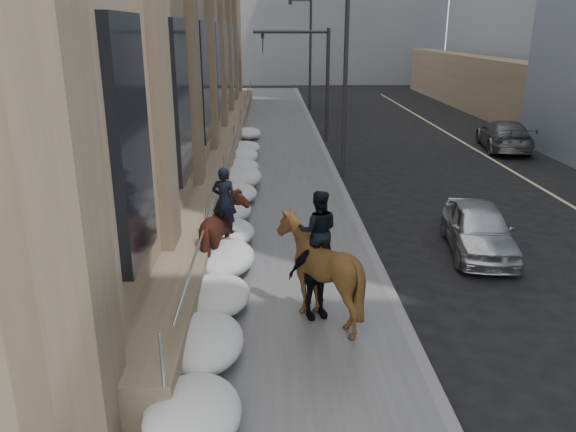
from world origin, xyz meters
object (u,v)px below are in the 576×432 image
object	(u,v)px
car_grey	(504,135)
pedestrian	(315,274)
mounted_horse_left	(223,229)
car_silver	(479,229)
mounted_horse_right	(318,265)

from	to	relation	value
car_grey	pedestrian	bearing A→B (deg)	67.65
mounted_horse_left	pedestrian	size ratio (longest dim) A/B	1.32
mounted_horse_left	pedestrian	xyz separation A→B (m)	(2.13, -2.75, -0.02)
mounted_horse_left	car_silver	xyz separation A→B (m)	(6.99, 1.01, -0.43)
pedestrian	car_silver	size ratio (longest dim) A/B	0.48
mounted_horse_left	mounted_horse_right	xyz separation A→B (m)	(2.18, -2.79, 0.19)
pedestrian	mounted_horse_left	bearing A→B (deg)	110.78
mounted_horse_left	car_grey	bearing A→B (deg)	-122.34
mounted_horse_left	mounted_horse_right	bearing A→B (deg)	137.49
mounted_horse_right	car_silver	bearing A→B (deg)	-138.69
car_silver	car_grey	bearing A→B (deg)	73.79
car_silver	car_grey	world-z (taller)	car_grey
mounted_horse_right	pedestrian	bearing A→B (deg)	-32.88
mounted_horse_right	car_grey	distance (m)	20.85
mounted_horse_right	car_silver	xyz separation A→B (m)	(4.81, 3.81, -0.62)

